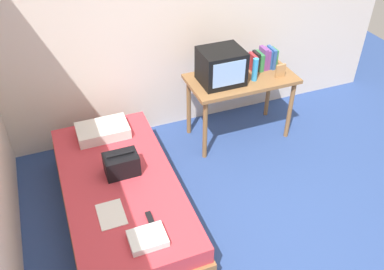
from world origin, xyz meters
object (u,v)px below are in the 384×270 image
tv (221,66)px  book_row (263,59)px  desk (241,85)px  bed (122,198)px  picture_frame (280,71)px  magazine (111,214)px  folded_towel (148,238)px  remote_dark (150,219)px  water_bottle (255,70)px  handbag (122,164)px  pillow (103,131)px

tv → book_row: (0.56, 0.10, -0.07)m
desk → bed: bearing=-154.4°
tv → picture_frame: (0.63, -0.14, -0.11)m
tv → magazine: size_ratio=1.52×
book_row → bed: bearing=-155.7°
folded_towel → tv: bearing=49.4°
magazine → remote_dark: size_ratio=1.86×
water_bottle → folded_towel: size_ratio=0.89×
remote_dark → picture_frame: bearing=32.1°
water_bottle → picture_frame: water_bottle is taller
desk → folded_towel: desk is taller
picture_frame → bed: bearing=-162.8°
bed → remote_dark: (0.12, -0.53, 0.23)m
water_bottle → magazine: 2.10m
water_bottle → book_row: bearing=43.1°
water_bottle → magazine: size_ratio=0.86×
handbag → folded_towel: bearing=-90.2°
desk → tv: tv is taller
tv → water_bottle: bearing=-16.1°
desk → picture_frame: picture_frame is taller
picture_frame → handbag: picture_frame is taller
water_bottle → book_row: 0.29m
tv → water_bottle: 0.36m
pillow → folded_towel: pillow is taller
folded_towel → handbag: bearing=89.8°
magazine → pillow: bearing=81.7°
tv → handbag: 1.46m
desk → folded_towel: (-1.50, -1.46, -0.20)m
handbag → folded_towel: 0.81m
magazine → remote_dark: 0.32m
desk → tv: 0.37m
tv → handbag: (-1.24, -0.65, -0.41)m
picture_frame → handbag: (-1.88, -0.51, -0.30)m
handbag → bed: bearing=-119.4°
handbag → folded_towel: handbag is taller
water_bottle → remote_dark: bearing=-142.3°
pillow → magazine: 1.08m
folded_towel → water_bottle: bearing=40.5°
tv → bed: bearing=-150.3°
magazine → folded_towel: 0.41m
tv → remote_dark: tv is taller
water_bottle → picture_frame: (0.29, -0.04, -0.05)m
desk → magazine: (-1.70, -1.11, -0.22)m
water_bottle → remote_dark: water_bottle is taller
desk → pillow: desk is taller
desk → remote_dark: 1.92m
picture_frame → book_row: bearing=107.2°
magazine → bed: bearing=67.2°
picture_frame → handbag: bearing=-164.9°
bed → picture_frame: 2.11m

